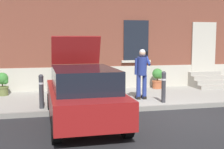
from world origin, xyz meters
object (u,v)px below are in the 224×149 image
at_px(person_on_phone, 142,71).
at_px(planter_olive, 3,83).
at_px(planter_charcoal, 59,81).
at_px(planter_terracotta, 158,78).
at_px(hatchback_car_red, 83,94).
at_px(bollard_near_person, 164,86).
at_px(bollard_far_left, 41,90).
at_px(planter_cream, 110,79).

height_order(person_on_phone, planter_olive, person_on_phone).
bearing_deg(planter_charcoal, planter_terracotta, -0.53).
distance_m(hatchback_car_red, bollard_near_person, 3.19).
height_order(bollard_far_left, planter_olive, bollard_far_left).
xyz_separation_m(hatchback_car_red, planter_charcoal, (-0.42, 4.24, -0.19)).
bearing_deg(hatchback_car_red, planter_cream, 68.31).
xyz_separation_m(bollard_far_left, planter_cream, (2.74, 2.74, -0.11)).
bearing_deg(planter_terracotta, bollard_near_person, -107.59).
height_order(bollard_near_person, planter_terracotta, bollard_near_person).
height_order(planter_charcoal, planter_terracotta, same).
bearing_deg(person_on_phone, planter_olive, 145.96).
bearing_deg(planter_cream, planter_olive, -177.09).
bearing_deg(hatchback_car_red, bollard_far_left, 127.28).
relative_size(bollard_far_left, planter_terracotta, 1.22).
distance_m(planter_olive, planter_cream, 4.17).
xyz_separation_m(bollard_near_person, planter_cream, (-1.20, 2.74, -0.11)).
height_order(hatchback_car_red, planter_olive, hatchback_car_red).
relative_size(bollard_far_left, planter_charcoal, 1.22).
xyz_separation_m(hatchback_car_red, person_on_phone, (2.32, 2.11, 0.35)).
relative_size(person_on_phone, planter_olive, 2.04).
bearing_deg(hatchback_car_red, planter_charcoal, 95.71).
relative_size(bollard_near_person, planter_charcoal, 1.22).
distance_m(bollard_far_left, planter_olive, 2.90).
bearing_deg(planter_charcoal, planter_olive, -172.03).
distance_m(bollard_near_person, bollard_far_left, 3.94).
bearing_deg(planter_terracotta, bollard_far_left, -150.05).
height_order(bollard_far_left, planter_charcoal, bollard_far_left).
bearing_deg(planter_olive, planter_cream, 2.91).
xyz_separation_m(planter_charcoal, planter_terracotta, (4.16, -0.04, 0.00)).
height_order(bollard_near_person, person_on_phone, person_on_phone).
xyz_separation_m(bollard_near_person, bollard_far_left, (-3.94, 0.00, 0.00)).
distance_m(person_on_phone, planter_terracotta, 2.59).
height_order(bollard_near_person, bollard_far_left, same).
distance_m(planter_charcoal, planter_terracotta, 4.16).
bearing_deg(planter_charcoal, person_on_phone, -37.93).
bearing_deg(planter_charcoal, bollard_far_left, -103.21).
height_order(bollard_near_person, planter_olive, bollard_near_person).
bearing_deg(planter_cream, hatchback_car_red, -111.69).
distance_m(bollard_near_person, person_on_phone, 0.97).
xyz_separation_m(person_on_phone, planter_cream, (-0.66, 2.06, -0.55)).
relative_size(hatchback_car_red, person_on_phone, 2.33).
xyz_separation_m(planter_charcoal, planter_cream, (2.08, -0.08, 0.00)).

